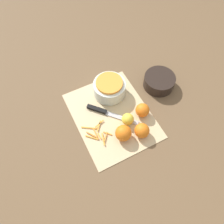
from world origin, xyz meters
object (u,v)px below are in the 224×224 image
Objects in this scene: bowl_speckled at (109,88)px; bowl_dark at (159,81)px; lemon at (128,119)px; orange_left at (142,131)px; knife at (103,111)px; orange_back at (123,133)px; orange_right at (142,110)px.

bowl_speckled is 1.01× the size of bowl_dark.
bowl_dark is 0.29m from lemon.
orange_left reaches higher than bowl_dark.
bowl_dark is 2.32× the size of orange_left.
orange_left is at bearing -12.63° from knife.
bowl_speckled is 0.13m from knife.
lemon is at bearing 136.31° from orange_back.
bowl_speckled reaches higher than lemon.
orange_left reaches higher than orange_right.
orange_left is 0.09m from orange_back.
bowl_speckled is 2.81× the size of lemon.
orange_right reaches higher than knife.
orange_left is (0.19, 0.11, 0.03)m from knife.
orange_right is at bearing 17.63° from knife.
knife is (0.02, -0.34, -0.02)m from bowl_dark.
knife is at bearing -150.22° from orange_left.
orange_back is at bearing -33.48° from knife.
orange_left is 1.02× the size of orange_right.
bowl_dark is 0.31m from orange_left.
orange_right is (0.12, -0.17, 0.01)m from bowl_dark.
lemon is (0.19, -0.00, -0.02)m from bowl_speckled.
knife is 0.22m from orange_left.
knife is at bearing -42.09° from bowl_speckled.
bowl_dark is at bearing 74.62° from bowl_speckled.
orange_right is (0.19, 0.09, -0.01)m from bowl_speckled.
bowl_dark is 0.76× the size of knife.
orange_left is (0.28, 0.03, -0.01)m from bowl_speckled.
bowl_dark is at bearing 115.41° from lemon.
lemon is (-0.09, -0.03, -0.01)m from orange_left.
lemon reaches higher than knife.
bowl_speckled is 0.77× the size of knife.
orange_back reaches higher than knife.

